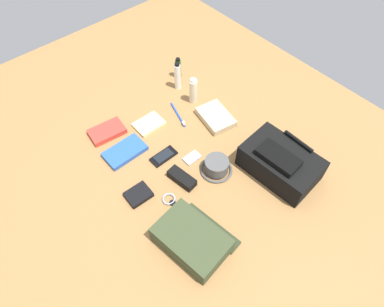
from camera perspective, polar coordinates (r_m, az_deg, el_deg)
name	(u,v)px	position (r m, az deg, el deg)	size (l,w,h in m)	color
ground_plane	(192,160)	(1.68, 0.00, -1.06)	(2.64, 2.02, 0.02)	olive
backpack	(280,163)	(1.62, 14.56, -1.50)	(0.36, 0.25, 0.16)	black
toiletry_pouch	(192,239)	(1.42, 0.07, -14.13)	(0.31, 0.27, 0.09)	#384228
bucket_hat	(217,166)	(1.61, 4.12, -2.17)	(0.16, 0.16, 0.07)	#4E4E4E
shampoo_bottle	(178,68)	(2.05, -2.33, 14.08)	(0.03, 0.03, 0.13)	#19471E
toothpaste_tube	(178,76)	(1.96, -2.43, 12.80)	(0.04, 0.04, 0.17)	white
lotion_bottle	(193,91)	(1.88, 0.21, 10.42)	(0.04, 0.04, 0.16)	beige
paperback_novel	(107,132)	(1.82, -14.02, 3.56)	(0.13, 0.19, 0.03)	red
travel_guidebook	(125,152)	(1.71, -11.16, 0.31)	(0.12, 0.20, 0.02)	blue
cell_phone	(164,156)	(1.68, -4.77, -0.47)	(0.06, 0.13, 0.01)	black
media_player	(192,158)	(1.67, -0.06, -0.78)	(0.05, 0.08, 0.01)	#B7B7BC
wristwatch	(169,199)	(1.54, -3.80, -7.68)	(0.07, 0.06, 0.01)	#99999E
toothbrush	(179,116)	(1.85, -2.26, 6.37)	(0.18, 0.06, 0.02)	blue
wallet	(138,194)	(1.57, -8.96, -6.79)	(0.09, 0.11, 0.02)	black
notepad	(149,124)	(1.82, -7.22, 4.93)	(0.11, 0.15, 0.02)	beige
folded_towel	(216,117)	(1.83, 3.98, 6.10)	(0.20, 0.14, 0.04)	#C6B289
sunglasses_case	(182,178)	(1.58, -1.71, -4.16)	(0.14, 0.06, 0.04)	black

